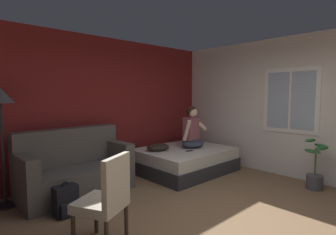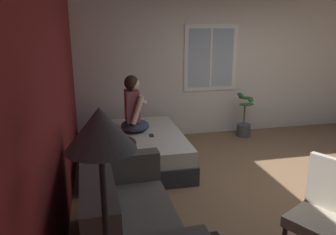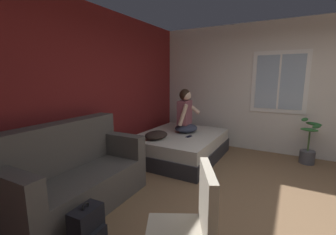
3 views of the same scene
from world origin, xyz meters
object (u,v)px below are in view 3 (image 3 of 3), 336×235
(bed, at_px, (180,146))
(couch, at_px, (75,176))
(side_chair, at_px, (188,229))
(person_seated, at_px, (186,115))
(backpack, at_px, (88,229))
(cell_phone, at_px, (189,136))
(throw_pillow, at_px, (156,135))
(potted_plant, at_px, (308,148))

(bed, xyz_separation_m, couch, (-2.19, 0.36, 0.16))
(side_chair, bearing_deg, couch, 77.09)
(side_chair, relative_size, person_seated, 1.12)
(backpack, height_order, cell_phone, cell_phone)
(person_seated, bearing_deg, bed, 174.35)
(side_chair, bearing_deg, throw_pillow, 37.17)
(backpack, height_order, potted_plant, potted_plant)
(bed, height_order, couch, couch)
(backpack, xyz_separation_m, throw_pillow, (2.08, 0.55, 0.36))
(person_seated, xyz_separation_m, cell_phone, (-0.32, -0.22, -0.35))
(side_chair, bearing_deg, backpack, 91.98)
(bed, bearing_deg, backpack, -172.90)
(potted_plant, bearing_deg, backpack, 151.35)
(bed, xyz_separation_m, backpack, (-2.61, -0.33, -0.04))
(person_seated, distance_m, throw_pillow, 0.83)
(bed, height_order, potted_plant, potted_plant)
(backpack, bearing_deg, person_seated, 6.20)
(cell_phone, bearing_deg, person_seated, -49.20)
(backpack, bearing_deg, bed, 7.10)
(couch, bearing_deg, backpack, -121.56)
(person_seated, relative_size, throw_pillow, 1.82)
(couch, distance_m, side_chair, 1.74)
(bed, height_order, backpack, bed)
(side_chair, xyz_separation_m, backpack, (-0.03, 1.00, -0.34))
(throw_pillow, bearing_deg, potted_plant, -60.32)
(side_chair, distance_m, backpack, 1.06)
(throw_pillow, distance_m, potted_plant, 2.82)
(side_chair, xyz_separation_m, throw_pillow, (2.04, 1.55, 0.02))
(person_seated, xyz_separation_m, potted_plant, (0.65, -2.20, -0.53))
(person_seated, relative_size, cell_phone, 6.08)
(couch, bearing_deg, bed, -9.33)
(couch, bearing_deg, potted_plant, -40.27)
(side_chair, height_order, backpack, side_chair)
(side_chair, height_order, person_seated, person_seated)
(bed, xyz_separation_m, throw_pillow, (-0.54, 0.22, 0.31))
(backpack, relative_size, potted_plant, 0.54)
(couch, height_order, potted_plant, couch)
(backpack, bearing_deg, throw_pillow, 14.73)
(bed, bearing_deg, couch, 170.67)
(bed, height_order, cell_phone, cell_phone)
(bed, distance_m, couch, 2.23)
(bed, relative_size, throw_pillow, 3.90)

